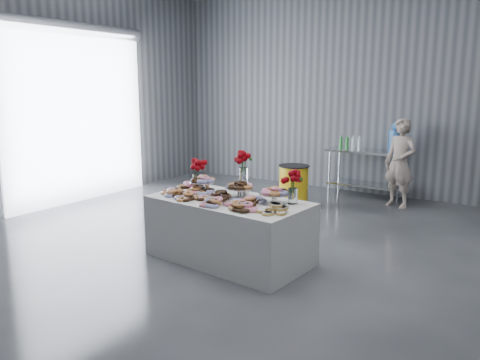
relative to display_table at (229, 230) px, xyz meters
The scene contains 16 objects.
ground 0.38m from the display_table, behind, with size 9.00×9.00×0.00m, color #323439.
room_walls 2.29m from the display_table, 168.22° to the left, with size 8.04×9.04×4.02m.
display_table is the anchor object (origin of this frame).
prep_table 4.12m from the display_table, 85.77° to the left, with size 1.50×0.60×0.90m.
donut_mounds 0.42m from the display_table, 90.00° to the right, with size 1.80×0.80×0.09m, color #CC7F4A, non-canonical shape.
cake_stand_left 0.77m from the display_table, 160.26° to the left, with size 0.36×0.36×0.17m.
cake_stand_mid 0.54m from the display_table, 67.08° to the left, with size 0.36×0.36×0.17m.
cake_stand_right 0.77m from the display_table, 10.77° to the left, with size 0.36×0.36×0.17m.
danish_pile 0.88m from the display_table, 15.79° to the right, with size 0.48×0.48×0.11m, color silver, non-canonical shape.
bouquet_left 1.04m from the display_table, 157.08° to the left, with size 0.26×0.26×0.42m.
bouquet_right 1.02m from the display_table, 18.72° to the left, with size 0.26×0.26×0.42m.
bouquet_center 0.83m from the display_table, 93.65° to the left, with size 0.26×0.26×0.57m.
water_jug 4.25m from the display_table, 78.92° to the left, with size 0.28×0.28×0.55m.
drink_bottles 4.06m from the display_table, 90.23° to the left, with size 0.54×0.08×0.27m, color #268C33, non-canonical shape.
person 3.87m from the display_table, 74.99° to the left, with size 0.56×0.37×1.54m, color #CC8C93.
trash_barrel 2.93m from the display_table, 101.85° to the left, with size 0.55×0.55×0.70m.
Camera 1 is at (3.17, -4.42, 2.07)m, focal length 35.00 mm.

